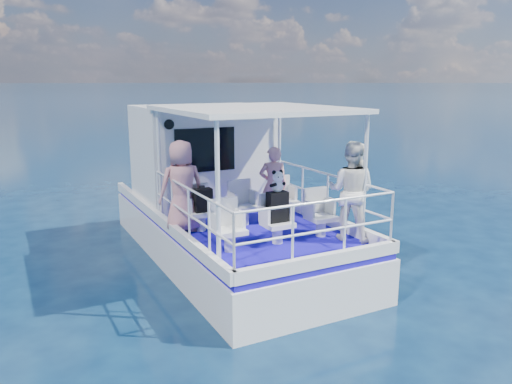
{
  "coord_description": "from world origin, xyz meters",
  "views": [
    {
      "loc": [
        -4.1,
        -8.21,
        3.63
      ],
      "look_at": [
        -0.05,
        -0.4,
        1.67
      ],
      "focal_mm": 35.0,
      "sensor_mm": 36.0,
      "label": 1
    }
  ],
  "objects_px": {
    "passenger_port_fwd": "(182,187)",
    "backpack_center": "(277,207)",
    "passenger_stbd_aft": "(351,191)",
    "panda": "(278,181)"
  },
  "relations": [
    {
      "from": "passenger_port_fwd",
      "to": "backpack_center",
      "type": "xyz_separation_m",
      "value": [
        1.22,
        -1.39,
        -0.21
      ]
    },
    {
      "from": "passenger_stbd_aft",
      "to": "backpack_center",
      "type": "relative_size",
      "value": 3.33
    },
    {
      "from": "passenger_port_fwd",
      "to": "passenger_stbd_aft",
      "type": "bearing_deg",
      "value": 145.67
    },
    {
      "from": "panda",
      "to": "backpack_center",
      "type": "bearing_deg",
      "value": -118.38
    },
    {
      "from": "passenger_port_fwd",
      "to": "backpack_center",
      "type": "distance_m",
      "value": 1.86
    },
    {
      "from": "passenger_port_fwd",
      "to": "panda",
      "type": "height_order",
      "value": "passenger_port_fwd"
    },
    {
      "from": "backpack_center",
      "to": "panda",
      "type": "height_order",
      "value": "panda"
    },
    {
      "from": "passenger_stbd_aft",
      "to": "panda",
      "type": "distance_m",
      "value": 1.32
    },
    {
      "from": "passenger_stbd_aft",
      "to": "passenger_port_fwd",
      "type": "bearing_deg",
      "value": 16.47
    },
    {
      "from": "passenger_stbd_aft",
      "to": "backpack_center",
      "type": "xyz_separation_m",
      "value": [
        -1.25,
        0.39,
        -0.23
      ]
    }
  ]
}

